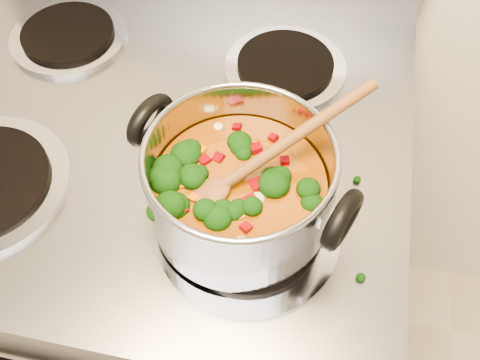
% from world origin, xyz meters
% --- Properties ---
extents(electric_range, '(0.78, 0.71, 1.08)m').
position_xyz_m(electric_range, '(0.01, 1.16, 0.47)').
color(electric_range, gray).
rests_on(electric_range, ground).
extents(stockpot, '(0.29, 0.23, 0.14)m').
position_xyz_m(stockpot, '(0.18, 1.02, 0.99)').
color(stockpot, '#9FA0A7').
rests_on(stockpot, electric_range).
extents(wooden_spoon, '(0.22, 0.18, 0.11)m').
position_xyz_m(wooden_spoon, '(0.19, 1.03, 1.03)').
color(wooden_spoon, brown).
rests_on(wooden_spoon, stockpot).
extents(cooktop_crumbs, '(0.34, 0.28, 0.01)m').
position_xyz_m(cooktop_crumbs, '(0.15, 1.08, 0.92)').
color(cooktop_crumbs, black).
rests_on(cooktop_crumbs, electric_range).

